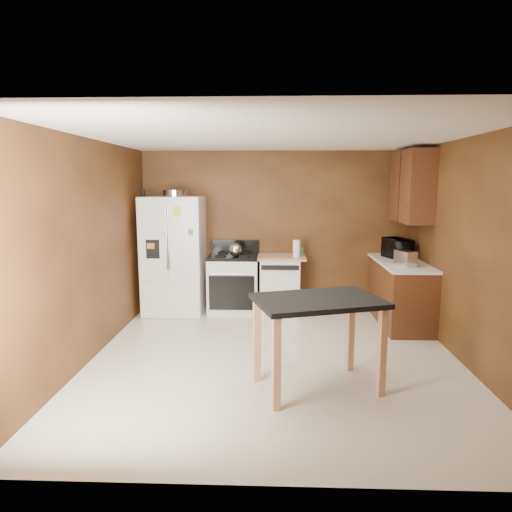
# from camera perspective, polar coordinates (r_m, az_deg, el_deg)

# --- Properties ---
(floor) EXTENTS (4.50, 4.50, 0.00)m
(floor) POSITION_cam_1_polar(r_m,az_deg,el_deg) (5.40, 2.35, -12.65)
(floor) COLOR silver
(floor) RESTS_ON ground
(ceiling) EXTENTS (4.50, 4.50, 0.00)m
(ceiling) POSITION_cam_1_polar(r_m,az_deg,el_deg) (5.04, 2.55, 14.79)
(ceiling) COLOR white
(ceiling) RESTS_ON ground
(wall_back) EXTENTS (4.20, 0.00, 4.20)m
(wall_back) POSITION_cam_1_polar(r_m,az_deg,el_deg) (7.30, 2.36, 3.21)
(wall_back) COLOR brown
(wall_back) RESTS_ON ground
(wall_front) EXTENTS (4.20, 0.00, 4.20)m
(wall_front) POSITION_cam_1_polar(r_m,az_deg,el_deg) (2.86, 2.67, -6.10)
(wall_front) COLOR brown
(wall_front) RESTS_ON ground
(wall_left) EXTENTS (0.00, 4.50, 4.50)m
(wall_left) POSITION_cam_1_polar(r_m,az_deg,el_deg) (5.48, -20.11, 0.67)
(wall_left) COLOR brown
(wall_left) RESTS_ON ground
(wall_right) EXTENTS (0.00, 4.50, 4.50)m
(wall_right) POSITION_cam_1_polar(r_m,az_deg,el_deg) (5.50, 24.90, 0.41)
(wall_right) COLOR brown
(wall_right) RESTS_ON ground
(roasting_pan) EXTENTS (0.38, 0.38, 0.10)m
(roasting_pan) POSITION_cam_1_polar(r_m,az_deg,el_deg) (7.09, -10.08, 7.74)
(roasting_pan) COLOR silver
(roasting_pan) RESTS_ON refrigerator
(pen_cup) EXTENTS (0.07, 0.07, 0.11)m
(pen_cup) POSITION_cam_1_polar(r_m,az_deg,el_deg) (7.04, -13.95, 7.66)
(pen_cup) COLOR black
(pen_cup) RESTS_ON refrigerator
(kettle) EXTENTS (0.20, 0.20, 0.20)m
(kettle) POSITION_cam_1_polar(r_m,az_deg,el_deg) (6.91, -2.60, 0.78)
(kettle) COLOR silver
(kettle) RESTS_ON gas_range
(paper_towel) EXTENTS (0.13, 0.13, 0.25)m
(paper_towel) POSITION_cam_1_polar(r_m,az_deg,el_deg) (6.95, 5.08, 0.95)
(paper_towel) COLOR white
(paper_towel) RESTS_ON dishwasher
(green_canister) EXTENTS (0.13, 0.13, 0.12)m
(green_canister) POSITION_cam_1_polar(r_m,az_deg,el_deg) (7.10, 5.49, 0.56)
(green_canister) COLOR #41A95B
(green_canister) RESTS_ON dishwasher
(toaster) EXTENTS (0.27, 0.33, 0.21)m
(toaster) POSITION_cam_1_polar(r_m,az_deg,el_deg) (6.42, 18.18, -0.28)
(toaster) COLOR silver
(toaster) RESTS_ON right_cabinets
(microwave) EXTENTS (0.46, 0.56, 0.27)m
(microwave) POSITION_cam_1_polar(r_m,az_deg,el_deg) (7.06, 17.26, 0.82)
(microwave) COLOR black
(microwave) RESTS_ON right_cabinets
(refrigerator) EXTENTS (0.90, 0.80, 1.80)m
(refrigerator) POSITION_cam_1_polar(r_m,az_deg,el_deg) (7.13, -10.21, 0.09)
(refrigerator) COLOR white
(refrigerator) RESTS_ON ground
(gas_range) EXTENTS (0.76, 0.68, 1.10)m
(gas_range) POSITION_cam_1_polar(r_m,az_deg,el_deg) (7.13, -2.83, -3.36)
(gas_range) COLOR white
(gas_range) RESTS_ON ground
(dishwasher) EXTENTS (0.78, 0.63, 0.89)m
(dishwasher) POSITION_cam_1_polar(r_m,az_deg,el_deg) (7.13, 2.97, -3.44)
(dishwasher) COLOR white
(dishwasher) RESTS_ON ground
(right_cabinets) EXTENTS (0.63, 1.58, 2.45)m
(right_cabinets) POSITION_cam_1_polar(r_m,az_deg,el_deg) (6.84, 17.94, -0.52)
(right_cabinets) COLOR #5C2B19
(right_cabinets) RESTS_ON ground
(island) EXTENTS (1.36, 1.10, 0.91)m
(island) POSITION_cam_1_polar(r_m,az_deg,el_deg) (4.46, 7.73, -7.05)
(island) COLOR black
(island) RESTS_ON ground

